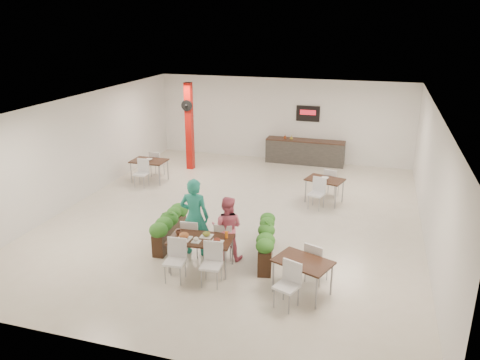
# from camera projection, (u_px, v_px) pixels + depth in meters

# --- Properties ---
(ground) EXTENTS (12.00, 12.00, 0.00)m
(ground) POSITION_uv_depth(u_px,v_px,m) (238.00, 216.00, 13.35)
(ground) COLOR beige
(ground) RESTS_ON ground
(room_shell) EXTENTS (10.10, 12.10, 3.22)m
(room_shell) POSITION_uv_depth(u_px,v_px,m) (237.00, 148.00, 12.70)
(room_shell) COLOR white
(room_shell) RESTS_ON ground
(red_column) EXTENTS (0.40, 0.41, 3.20)m
(red_column) POSITION_uv_depth(u_px,v_px,m) (189.00, 125.00, 17.06)
(red_column) COLOR #AA110B
(red_column) RESTS_ON ground
(service_counter) EXTENTS (3.00, 0.64, 2.20)m
(service_counter) POSITION_uv_depth(u_px,v_px,m) (305.00, 151.00, 18.04)
(service_counter) COLOR #2B2826
(service_counter) RESTS_ON ground
(main_table) EXTENTS (1.46, 1.71, 0.92)m
(main_table) POSITION_uv_depth(u_px,v_px,m) (200.00, 243.00, 10.34)
(main_table) COLOR black
(main_table) RESTS_ON ground
(diner_man) EXTENTS (0.72, 0.51, 1.89)m
(diner_man) POSITION_uv_depth(u_px,v_px,m) (195.00, 217.00, 10.94)
(diner_man) COLOR teal
(diner_man) RESTS_ON ground
(diner_woman) EXTENTS (0.79, 0.64, 1.53)m
(diner_woman) POSITION_uv_depth(u_px,v_px,m) (227.00, 228.00, 10.78)
(diner_woman) COLOR #E1647E
(diner_woman) RESTS_ON ground
(planter_left) EXTENTS (0.48, 1.74, 0.90)m
(planter_left) POSITION_uv_depth(u_px,v_px,m) (170.00, 225.00, 11.59)
(planter_left) COLOR black
(planter_left) RESTS_ON ground
(planter_right) EXTENTS (0.68, 1.84, 0.97)m
(planter_right) POSITION_uv_depth(u_px,v_px,m) (266.00, 240.00, 10.83)
(planter_right) COLOR black
(planter_right) RESTS_ON ground
(side_table_a) EXTENTS (1.18, 1.62, 0.92)m
(side_table_a) POSITION_uv_depth(u_px,v_px,m) (149.00, 164.00, 16.02)
(side_table_a) COLOR black
(side_table_a) RESTS_ON ground
(side_table_b) EXTENTS (1.24, 1.67, 0.92)m
(side_table_b) POSITION_uv_depth(u_px,v_px,m) (325.00, 183.00, 14.16)
(side_table_b) COLOR black
(side_table_b) RESTS_ON ground
(side_table_c) EXTENTS (1.31, 1.66, 0.92)m
(side_table_c) POSITION_uv_depth(u_px,v_px,m) (303.00, 267.00, 9.40)
(side_table_c) COLOR black
(side_table_c) RESTS_ON ground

